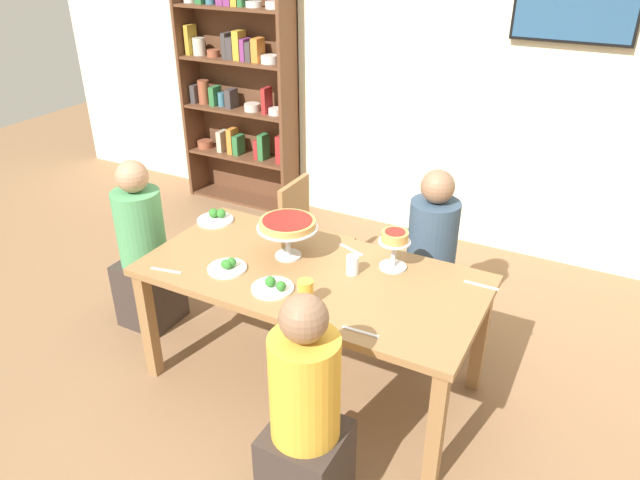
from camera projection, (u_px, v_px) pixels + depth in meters
The scene contains 20 objects.
ground_plane at pixel (312, 378), 3.56m from camera, with size 12.00×12.00×0.00m, color #846042.
rear_partition at pixel (447, 69), 4.61m from camera, with size 8.00×0.12×2.80m, color beige.
dining_table at pixel (311, 285), 3.25m from camera, with size 1.84×0.90×0.74m.
bookshelf at pixel (238, 79), 5.34m from camera, with size 1.10×0.30×2.21m.
television at pixel (576, 6), 3.94m from camera, with size 0.80×0.05×0.47m.
diner_near_right at pixel (305, 425), 2.57m from camera, with size 0.34×0.34×1.15m.
diner_head_west at pixel (145, 257), 3.86m from camera, with size 0.34×0.34×1.15m.
diner_far_right at pixel (429, 269), 3.72m from camera, with size 0.34×0.34×1.15m.
chair_far_left at pixel (309, 237), 4.12m from camera, with size 0.40×0.40×0.87m.
deep_dish_pizza_stand at pixel (287, 226), 3.27m from camera, with size 0.34×0.34×0.23m.
personal_pizza_stand at pixel (394, 243), 3.18m from camera, with size 0.17×0.17×0.22m.
salad_plate_near_diner at pixel (273, 286), 3.05m from camera, with size 0.22×0.22×0.07m.
salad_plate_far_diner at pixel (228, 266), 3.22m from camera, with size 0.21×0.21×0.07m.
salad_plate_spare at pixel (216, 217), 3.76m from camera, with size 0.23×0.23×0.07m.
beer_glass_amber_tall at pixel (306, 293), 2.91m from camera, with size 0.08×0.08×0.13m, color gold.
water_glass_clear_near at pixel (352, 265), 3.17m from camera, with size 0.07×0.07×0.10m, color white.
cutlery_fork_near at pixel (481, 285), 3.09m from camera, with size 0.18×0.02×0.01m, color silver.
cutlery_knife_near at pixel (351, 250), 3.42m from camera, with size 0.18×0.02×0.01m, color silver.
cutlery_fork_far at pixel (361, 332), 2.74m from camera, with size 0.18×0.02×0.01m, color silver.
cutlery_knife_far at pixel (166, 270), 3.22m from camera, with size 0.18×0.02×0.01m, color silver.
Camera 1 is at (1.33, -2.40, 2.40)m, focal length 33.49 mm.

